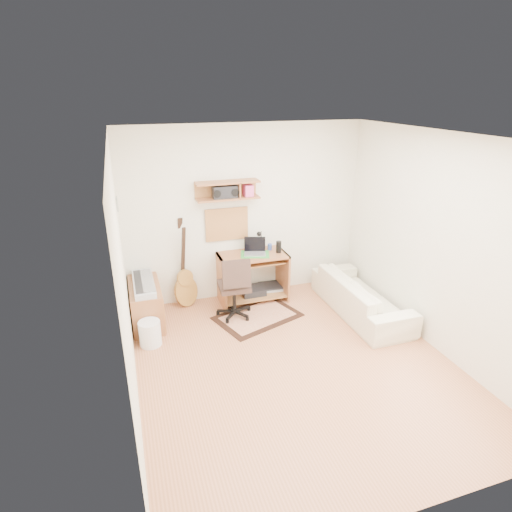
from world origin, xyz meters
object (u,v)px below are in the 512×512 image
object	(u,v)px
desk	(253,277)
sofa	(362,290)
task_chair	(234,286)
printer	(272,289)
cabinet	(146,304)

from	to	relation	value
desk	sofa	distance (m)	1.60
desk	task_chair	bearing A→B (deg)	-135.61
desk	printer	xyz separation A→B (m)	(0.35, 0.09, -0.29)
printer	cabinet	bearing A→B (deg)	-168.78
task_chair	cabinet	world-z (taller)	task_chair
desk	printer	size ratio (longest dim) A/B	2.48
desk	task_chair	distance (m)	0.57
printer	sofa	distance (m)	1.40
printer	sofa	size ratio (longest dim) A/B	0.22
task_chair	desk	bearing A→B (deg)	48.26
cabinet	sofa	xyz separation A→B (m)	(2.96, -0.67, 0.08)
sofa	printer	bearing A→B (deg)	47.15
cabinet	printer	size ratio (longest dim) A/B	2.23
desk	sofa	size ratio (longest dim) A/B	0.55
task_chair	printer	distance (m)	0.97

